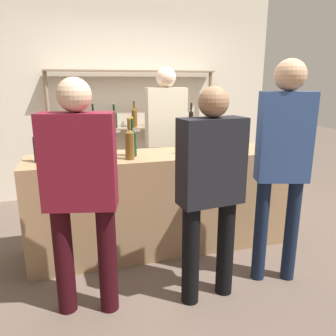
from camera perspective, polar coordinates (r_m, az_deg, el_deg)
The scene contains 17 objects.
ground_plane at distance 3.41m, azimuth 0.00°, elevation -13.27°, with size 16.00×16.00×0.00m, color brown.
bar_counter at distance 3.22m, azimuth 0.00°, elevation -5.75°, with size 2.59×0.59×0.95m, color #997551.
back_wall at distance 4.86m, azimuth -6.36°, elevation 12.28°, with size 4.19×0.12×2.80m, color beige.
back_shelf at distance 4.70m, azimuth -6.04°, elevation 9.39°, with size 2.34×0.18×1.76m.
counter_bottle_0 at distance 2.93m, azimuth -21.74°, elevation 3.44°, with size 0.07×0.07×0.33m.
counter_bottle_1 at distance 2.99m, azimuth 4.55°, elevation 4.62°, with size 0.09×0.09×0.34m.
counter_bottle_2 at distance 3.09m, azimuth 7.53°, elevation 4.89°, with size 0.07×0.07×0.34m.
counter_bottle_3 at distance 2.83m, azimuth -6.72°, elevation 4.31°, with size 0.08×0.08×0.36m.
counter_bottle_4 at distance 2.96m, azimuth -6.31°, elevation 4.65°, with size 0.08×0.08×0.35m.
counter_bottle_5 at distance 3.35m, azimuth 6.74°, elevation 5.55°, with size 0.07×0.07×0.31m.
wine_glass at distance 3.05m, azimuth -20.68°, elevation 3.52°, with size 0.08×0.08×0.14m.
ice_bucket at distance 3.25m, azimuth 9.30°, elevation 5.07°, with size 0.19×0.19×0.23m.
cork_jar at distance 3.65m, azimuth 17.66°, elevation 4.82°, with size 0.10×0.10×0.13m.
customer_left at distance 2.23m, azimuth -15.00°, elevation -2.81°, with size 0.51×0.31×1.63m.
customer_right at distance 2.66m, azimuth 19.40°, elevation 2.30°, with size 0.42×0.27×1.77m.
server_behind_counter at distance 3.95m, azimuth -0.34°, elevation 6.57°, with size 0.48×0.23×1.77m.
customer_center at distance 2.32m, azimuth 7.45°, elevation -2.56°, with size 0.48×0.25×1.58m.
Camera 1 is at (-0.84, -2.89, 1.60)m, focal length 35.00 mm.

